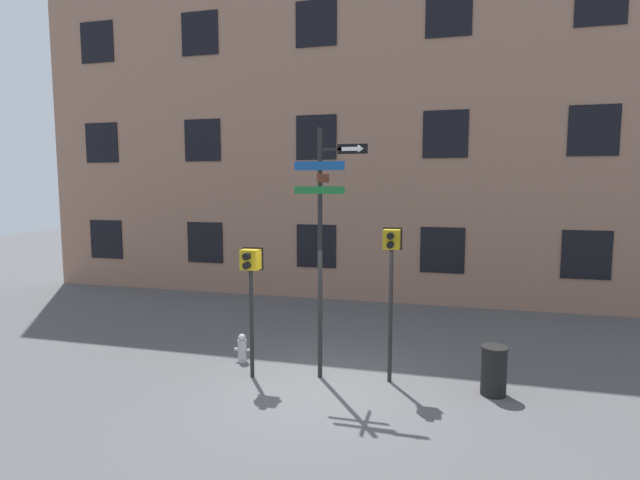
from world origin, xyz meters
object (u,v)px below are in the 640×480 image
fire_hydrant (242,348)px  pedestrian_signal_right (391,264)px  street_sign_pole (323,232)px  pedestrian_signal_left (251,275)px  trash_bin (494,370)px

fire_hydrant → pedestrian_signal_right: bearing=-5.1°
street_sign_pole → pedestrian_signal_right: (1.27, 0.12, -0.58)m
street_sign_pole → pedestrian_signal_right: 1.40m
street_sign_pole → pedestrian_signal_left: bearing=-166.1°
pedestrian_signal_left → street_sign_pole: bearing=13.9°
street_sign_pole → pedestrian_signal_right: street_sign_pole is taller
street_sign_pole → pedestrian_signal_right: size_ratio=1.63×
street_sign_pole → fire_hydrant: street_sign_pole is taller
pedestrian_signal_left → pedestrian_signal_right: pedestrian_signal_right is taller
pedestrian_signal_right → pedestrian_signal_left: bearing=-170.1°
pedestrian_signal_right → fire_hydrant: bearing=174.9°
pedestrian_signal_left → fire_hydrant: (-0.53, 0.74, -1.72)m
street_sign_pole → pedestrian_signal_right: bearing=5.6°
street_sign_pole → pedestrian_signal_left: size_ratio=1.89×
pedestrian_signal_right → trash_bin: (1.87, -0.11, -1.82)m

